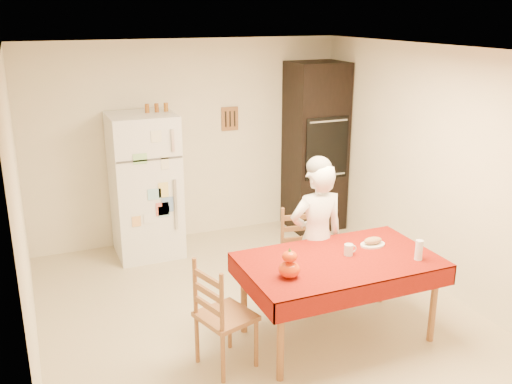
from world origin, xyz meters
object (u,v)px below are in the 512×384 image
seated_woman (317,238)px  coffee_mug (349,250)px  bread_plate (373,245)px  refrigerator (145,186)px  dining_table (339,266)px  chair_left (219,312)px  pumpkin_lower (289,269)px  wine_glass (419,250)px  oven_cabinet (315,147)px  chair_far (302,252)px

seated_woman → coffee_mug: size_ratio=14.92×
seated_woman → bread_plate: size_ratio=6.22×
refrigerator → dining_table: size_ratio=1.00×
chair_left → coffee_mug: (1.24, 0.08, 0.30)m
pumpkin_lower → wine_glass: bearing=-6.0°
dining_table → bread_plate: bearing=17.4°
bread_plate → wine_glass: bearing=-64.8°
refrigerator → wine_glass: bearing=-57.5°
pumpkin_lower → bread_plate: bearing=16.1°
refrigerator → oven_cabinet: oven_cabinet is taller
refrigerator → bread_plate: bearing=-56.3°
dining_table → chair_far: bearing=86.7°
dining_table → seated_woman: (0.06, 0.52, 0.05)m
coffee_mug → wine_glass: bearing=-31.5°
refrigerator → chair_far: size_ratio=1.79×
pumpkin_lower → bread_plate: 1.03m
coffee_mug → refrigerator: bearing=117.1°
seated_woman → pumpkin_lower: 0.91m
coffee_mug → bread_plate: coffee_mug is taller
refrigerator → oven_cabinet: (2.28, 0.05, 0.25)m
chair_far → bread_plate: chair_far is taller
dining_table → seated_woman: 0.53m
dining_table → wine_glass: 0.70m
oven_cabinet → dining_table: size_ratio=1.29×
seated_woman → bread_plate: 0.54m
oven_cabinet → dining_table: 2.82m
bread_plate → dining_table: bearing=-162.6°
wine_glass → bread_plate: wine_glass is taller
oven_cabinet → coffee_mug: oven_cabinet is taller
coffee_mug → bread_plate: size_ratio=0.42×
oven_cabinet → seated_woman: oven_cabinet is taller
bread_plate → oven_cabinet: bearing=73.9°
chair_left → coffee_mug: size_ratio=9.50×
coffee_mug → oven_cabinet: bearing=68.0°
refrigerator → seated_woman: 2.33m
dining_table → chair_left: bearing=-177.7°
oven_cabinet → chair_left: bearing=-130.9°
pumpkin_lower → wine_glass: (1.18, -0.12, 0.02)m
seated_woman → bread_plate: (0.37, -0.38, 0.02)m
chair_far → coffee_mug: bearing=-76.3°
pumpkin_lower → chair_far: bearing=57.1°
chair_far → wine_glass: size_ratio=5.40×
pumpkin_lower → wine_glass: 1.18m
wine_glass → pumpkin_lower: bearing=174.0°
chair_left → seated_woman: size_ratio=0.64×
oven_cabinet → chair_far: 2.16m
coffee_mug → pumpkin_lower: (-0.67, -0.19, 0.02)m
coffee_mug → pumpkin_lower: size_ratio=0.56×
chair_far → coffee_mug: chair_far is taller
chair_left → coffee_mug: bearing=-103.3°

